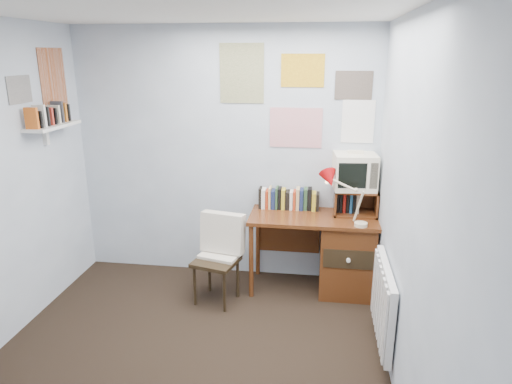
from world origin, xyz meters
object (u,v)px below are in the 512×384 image
desk_chair (216,262)px  tv_riser (355,201)px  desk_lamp (362,203)px  desk (340,252)px  wall_shelf (53,126)px  crt_tv (354,169)px  radiator (384,303)px

desk_chair → tv_riser: bearing=35.3°
desk_lamp → desk: bearing=129.3°
wall_shelf → crt_tv: bearing=10.8°
desk → desk_chair: (-1.14, -0.37, -0.01)m
radiator → desk_lamp: bearing=100.8°
desk_lamp → crt_tv: size_ratio=1.10×
tv_riser → wall_shelf: bearing=-169.7°
desk_lamp → wall_shelf: bearing=-172.7°
desk_lamp → tv_riser: (-0.03, 0.32, -0.09)m
crt_tv → radiator: (0.20, -1.06, -0.77)m
desk_chair → crt_tv: size_ratio=2.08×
desk → radiator: bearing=-72.8°
crt_tv → wall_shelf: wall_shelf is taller
desk_lamp → tv_riser: desk_lamp is taller
desk_chair → radiator: desk_chair is taller
desk_lamp → tv_riser: bearing=99.7°
crt_tv → wall_shelf: size_ratio=0.62×
desk_chair → wall_shelf: size_ratio=1.29×
desk_chair → desk: bearing=32.3°
wall_shelf → desk_chair: bearing=0.6°
crt_tv → wall_shelf: bearing=-174.6°
desk_chair → crt_tv: 1.55m
desk → tv_riser: (0.12, 0.11, 0.48)m
desk → tv_riser: size_ratio=3.00×
desk → tv_riser: tv_riser is taller
tv_riser → radiator: tv_riser is taller
desk → radiator: size_ratio=1.50×
desk_chair → desk_lamp: size_ratio=1.89×
desk_chair → desk_lamp: desk_lamp is taller
tv_riser → radiator: (0.17, -1.04, -0.47)m
desk_lamp → crt_tv: crt_tv is taller
desk → tv_riser: bearing=43.0°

